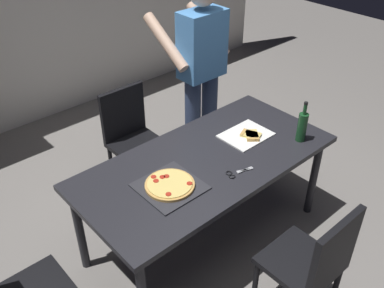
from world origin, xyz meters
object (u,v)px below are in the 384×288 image
object	(u,v)px
dining_table	(206,167)
kitchen_scissors	(236,173)
wine_bottle	(302,126)
chair_near_camera	(314,261)
chair_far_side	(131,133)
pepperoni_pizza_on_tray	(170,185)
person_serving_pizza	(201,70)

from	to	relation	value
dining_table	kitchen_scissors	distance (m)	0.26
wine_bottle	chair_near_camera	bearing A→B (deg)	-136.44
chair_far_side	pepperoni_pizza_on_tray	world-z (taller)	chair_far_side
chair_near_camera	kitchen_scissors	xyz separation A→B (m)	(0.03, 0.68, 0.24)
chair_far_side	person_serving_pizza	bearing A→B (deg)	-20.29
chair_far_side	kitchen_scissors	bearing A→B (deg)	-88.40
wine_bottle	kitchen_scissors	world-z (taller)	wine_bottle
person_serving_pizza	wine_bottle	bearing A→B (deg)	-85.20
chair_near_camera	pepperoni_pizza_on_tray	xyz separation A→B (m)	(-0.38, 0.87, 0.25)
dining_table	kitchen_scissors	size ratio (longest dim) A/B	9.31
dining_table	person_serving_pizza	bearing A→B (deg)	50.05
chair_far_side	person_serving_pizza	distance (m)	0.80
person_serving_pizza	chair_far_side	bearing A→B (deg)	159.71
pepperoni_pizza_on_tray	person_serving_pizza	bearing A→B (deg)	38.50
person_serving_pizza	dining_table	bearing A→B (deg)	-129.95
wine_bottle	chair_far_side	bearing A→B (deg)	119.17
person_serving_pizza	kitchen_scissors	world-z (taller)	person_serving_pizza
dining_table	chair_far_side	xyz separation A→B (m)	(0.00, 0.93, -0.17)
chair_far_side	person_serving_pizza	size ratio (longest dim) A/B	0.51
dining_table	wine_bottle	xyz separation A→B (m)	(0.68, -0.29, 0.19)
dining_table	chair_far_side	size ratio (longest dim) A/B	2.06
chair_near_camera	chair_far_side	world-z (taller)	same
pepperoni_pizza_on_tray	kitchen_scissors	bearing A→B (deg)	-23.81
chair_near_camera	pepperoni_pizza_on_tray	bearing A→B (deg)	113.65
person_serving_pizza	kitchen_scissors	bearing A→B (deg)	-120.43
chair_far_side	pepperoni_pizza_on_tray	bearing A→B (deg)	-110.86
chair_far_side	person_serving_pizza	world-z (taller)	person_serving_pizza
chair_far_side	chair_near_camera	bearing A→B (deg)	-90.00
dining_table	kitchen_scissors	world-z (taller)	kitchen_scissors
chair_near_camera	person_serving_pizza	xyz separation A→B (m)	(0.60, 1.64, 0.49)
wine_bottle	kitchen_scissors	bearing A→B (deg)	176.56
wine_bottle	person_serving_pizza	bearing A→B (deg)	94.80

